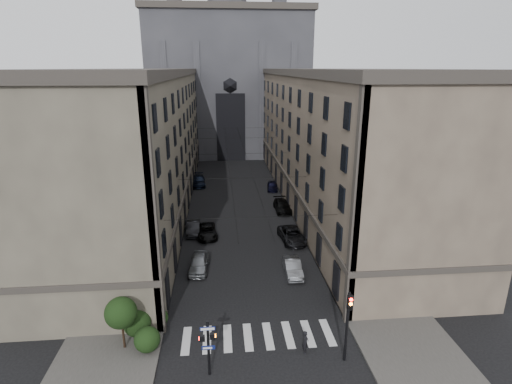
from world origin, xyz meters
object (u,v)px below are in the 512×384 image
object	(u,v)px
gothic_tower	(228,73)
pedestrian_signal_left	(208,344)
car_right_midnear	(292,235)
car_right_midfar	(282,206)
car_left_midnear	(193,228)
car_right_near	(293,267)
car_left_near	(199,263)
pedestrian	(305,342)
traffic_light_right	(348,319)
car_left_far	(198,181)
car_right_far	(272,186)
car_left_midfar	(207,231)

from	to	relation	value
gothic_tower	pedestrian_signal_left	bearing A→B (deg)	-92.74
car_right_midnear	car_right_midfar	size ratio (longest dim) A/B	1.04
car_left_midnear	car_right_midnear	xyz separation A→B (m)	(11.32, -3.42, 0.02)
pedestrian_signal_left	car_left_midnear	distance (m)	23.57
pedestrian_signal_left	car_right_near	bearing A→B (deg)	58.36
car_left_near	pedestrian	xyz separation A→B (m)	(7.88, -12.62, 0.08)
car_left_near	car_right_midnear	xyz separation A→B (m)	(10.27, 5.86, -0.03)
pedestrian	traffic_light_right	bearing A→B (deg)	-94.11
car_left_midnear	car_left_far	xyz separation A→B (m)	(-0.36, 20.55, 0.09)
car_right_far	gothic_tower	bearing A→B (deg)	106.25
gothic_tower	car_left_near	size ratio (longest dim) A/B	12.81
car_left_midnear	car_left_midfar	distance (m)	2.00
car_left_midfar	gothic_tower	bearing A→B (deg)	79.71
car_left_near	car_right_near	size ratio (longest dim) A/B	1.05
pedestrian_signal_left	car_right_midnear	xyz separation A→B (m)	(9.00, 19.98, -1.58)
traffic_light_right	car_right_far	distance (m)	39.79
car_left_far	pedestrian	bearing A→B (deg)	-82.09
car_left_near	traffic_light_right	bearing A→B (deg)	-49.30
car_right_near	pedestrian_signal_left	bearing A→B (deg)	-120.56
pedestrian	car_left_far	bearing A→B (deg)	31.58
traffic_light_right	car_left_far	distance (m)	45.17
traffic_light_right	car_left_far	size ratio (longest dim) A/B	0.93
car_left_midfar	car_right_far	xyz separation A→B (m)	(10.09, 17.89, 0.04)
pedestrian_signal_left	car_right_far	xyz separation A→B (m)	(9.41, 40.13, -1.62)
pedestrian_signal_left	car_right_midnear	bearing A→B (deg)	65.75
car_left_midnear	car_right_midfar	size ratio (longest dim) A/B	0.86
car_left_far	pedestrian_signal_left	bearing A→B (deg)	-90.95
traffic_light_right	car_right_midnear	size ratio (longest dim) A/B	0.97
traffic_light_right	car_left_midnear	distance (m)	25.80
car_left_near	car_right_far	size ratio (longest dim) A/B	1.10
gothic_tower	car_left_midfar	world-z (taller)	gothic_tower
car_right_midnear	car_right_near	bearing A→B (deg)	-105.23
car_right_near	gothic_tower	bearing A→B (deg)	95.02
pedestrian_signal_left	car_right_near	size ratio (longest dim) A/B	0.92
pedestrian_signal_left	car_left_midnear	xyz separation A→B (m)	(-2.32, 23.40, -1.60)
car_right_midfar	car_right_midnear	bearing A→B (deg)	-93.67
car_right_near	car_right_far	bearing A→B (deg)	87.56
car_left_midfar	pedestrian	xyz separation A→B (m)	(7.30, -20.74, 0.19)
car_right_near	car_right_midfar	distance (m)	17.61
pedestrian_signal_left	pedestrian	distance (m)	6.94
car_left_near	car_left_far	xyz separation A→B (m)	(-1.42, 29.83, 0.04)
traffic_light_right	pedestrian	size ratio (longest dim) A/B	3.07
gothic_tower	car_right_midnear	bearing A→B (deg)	-84.14
car_right_midnear	car_right_midfar	bearing A→B (deg)	81.96
gothic_tower	pedestrian_signal_left	size ratio (longest dim) A/B	14.50
car_left_near	gothic_tower	bearing A→B (deg)	88.94
car_right_near	car_left_midnear	bearing A→B (deg)	133.76
car_left_midnear	car_left_near	bearing A→B (deg)	-84.85
pedestrian_signal_left	car_left_midfar	xyz separation A→B (m)	(-0.69, 22.24, -1.66)
car_left_midnear	car_right_midfar	distance (m)	13.53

